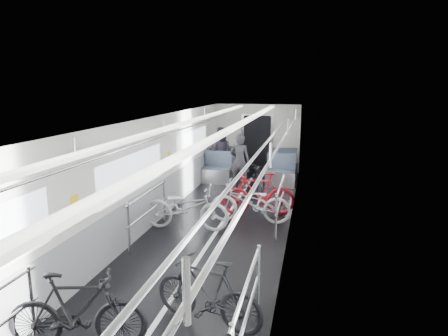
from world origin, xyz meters
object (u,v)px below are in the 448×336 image
object	(u,v)px
bike_left_mid	(77,311)
bike_left_far	(186,207)
bike_right_mid	(250,202)
person_standing	(240,161)
bike_right_far	(258,194)
bike_aisle	(259,176)
bike_right_near	(208,292)
person_seated	(221,153)

from	to	relation	value
bike_left_mid	bike_left_far	xyz separation A→B (m)	(0.00, 4.10, 0.00)
bike_left_mid	bike_right_mid	size ratio (longest dim) A/B	0.90
person_standing	bike_right_far	bearing A→B (deg)	113.61
bike_left_far	bike_aisle	xyz separation A→B (m)	(1.09, 3.58, -0.06)
bike_right_far	person_standing	xyz separation A→B (m)	(-0.89, 2.37, 0.30)
bike_left_mid	person_standing	xyz separation A→B (m)	(0.51, 7.78, 0.34)
bike_left_mid	person_standing	size ratio (longest dim) A/B	0.99
bike_aisle	person_standing	size ratio (longest dim) A/B	1.01
bike_right_far	person_standing	world-z (taller)	person_standing
bike_left_far	bike_right_near	xyz separation A→B (m)	(1.36, -3.31, -0.03)
bike_right_far	person_standing	bearing A→B (deg)	-171.53
bike_left_far	bike_right_mid	bearing A→B (deg)	-62.97
bike_left_far	bike_right_near	distance (m)	3.58
bike_left_far	bike_right_near	world-z (taller)	bike_left_far
bike_aisle	bike_left_far	bearing A→B (deg)	-121.36
bike_right_near	bike_aisle	distance (m)	6.89
bike_right_mid	bike_aisle	xyz separation A→B (m)	(-0.20, 2.87, -0.04)
bike_left_mid	bike_left_far	world-z (taller)	bike_left_far
bike_right_mid	bike_left_far	bearing A→B (deg)	-64.27
bike_right_near	bike_right_far	xyz separation A→B (m)	(0.03, 4.62, 0.06)
bike_left_far	person_standing	xyz separation A→B (m)	(0.50, 3.68, 0.33)
bike_right_far	bike_left_mid	bearing A→B (deg)	-26.49
bike_left_far	bike_right_far	distance (m)	1.91
bike_left_mid	bike_right_near	distance (m)	1.58
bike_right_near	person_seated	distance (m)	8.29
bike_left_far	person_seated	xyz separation A→B (m)	(-0.34, 4.80, 0.36)
bike_right_mid	bike_right_far	xyz separation A→B (m)	(0.10, 0.60, 0.05)
bike_aisle	bike_right_far	bearing A→B (deg)	-96.88
bike_left_far	bike_right_near	bearing A→B (deg)	-159.57
bike_right_far	person_seated	size ratio (longest dim) A/B	1.02
person_standing	person_seated	bearing A→B (deg)	-50.07
person_standing	bike_right_near	bearing A→B (deg)	100.07
bike_left_far	bike_right_near	size ratio (longest dim) A/B	1.21
bike_left_mid	person_seated	world-z (taller)	person_seated
bike_right_near	person_standing	distance (m)	7.05
bike_right_mid	person_seated	xyz separation A→B (m)	(-1.62, 4.09, 0.38)
bike_left_mid	bike_right_near	xyz separation A→B (m)	(1.36, 0.80, -0.02)
bike_left_far	bike_right_mid	world-z (taller)	bike_left_far
person_seated	bike_aisle	bearing A→B (deg)	150.43
bike_right_mid	bike_aisle	distance (m)	2.88
bike_left_mid	bike_right_far	xyz separation A→B (m)	(1.39, 5.41, 0.03)
bike_right_mid	bike_right_far	bearing A→B (deg)	166.92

